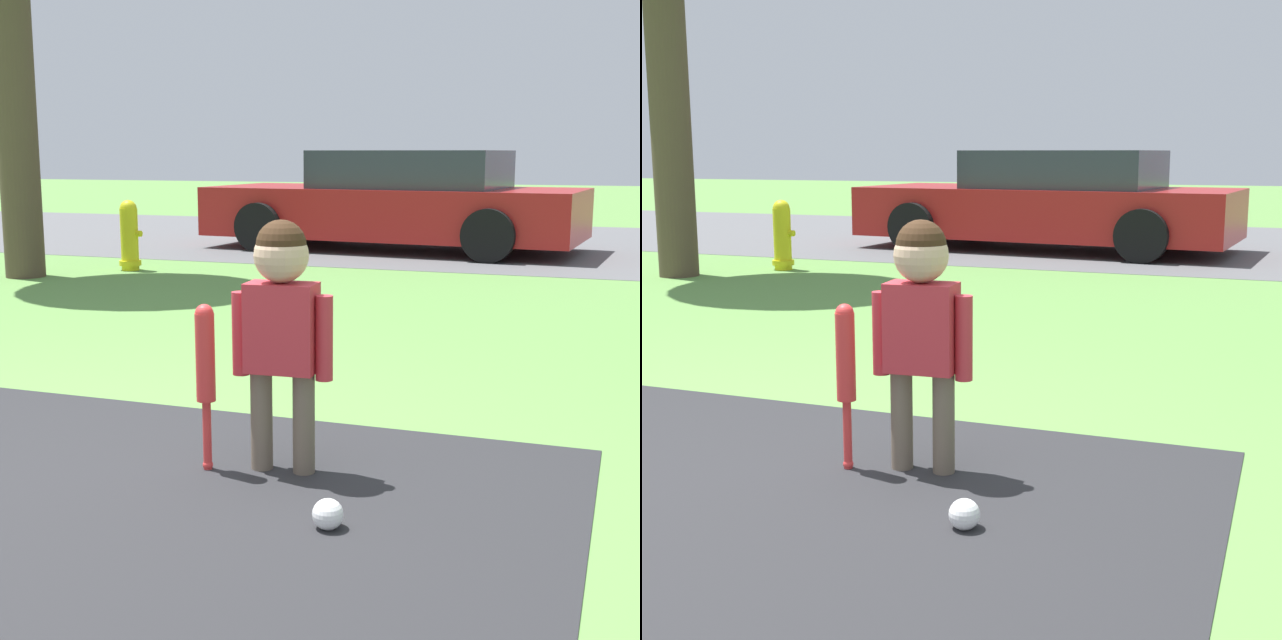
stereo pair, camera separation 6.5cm
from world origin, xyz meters
The scene contains 7 objects.
ground_plane centered at (0.00, 0.00, 0.00)m, with size 60.00×60.00×0.00m, color #5B8C42.
street_strip centered at (0.00, 8.91, 0.00)m, with size 40.00×6.00×0.01m.
child centered at (0.65, 0.40, 0.59)m, with size 0.37×0.19×0.90m.
baseball_bat centered at (0.39, 0.32, 0.39)m, with size 0.07×0.07×0.61m.
sports_ball centered at (0.97, -0.03, 0.05)m, with size 0.10×0.10×0.10m.
fire_hydrant centered at (-2.82, 5.07, 0.33)m, with size 0.24×0.21×0.68m.
parked_car centered at (-0.85, 7.77, 0.55)m, with size 4.43×2.14×1.15m.
Camera 2 is at (1.85, -2.41, 1.13)m, focal length 50.00 mm.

